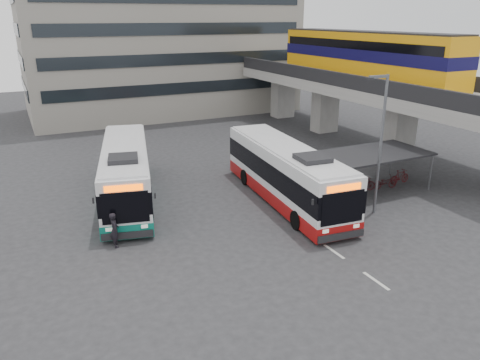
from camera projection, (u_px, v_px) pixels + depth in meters
name	position (u px, v px, depth m)	size (l,w,h in m)	color
ground	(259.00, 237.00, 24.28)	(120.00, 120.00, 0.00)	#28282B
viaduct	(366.00, 73.00, 39.91)	(8.00, 32.00, 9.68)	gray
bike_shelter	(354.00, 172.00, 29.86)	(10.00, 4.00, 2.54)	#595B60
office_block	(157.00, 1.00, 53.13)	(30.00, 15.00, 25.00)	gray
road_markings	(334.00, 251.00, 22.78)	(0.15, 7.60, 0.01)	beige
bus_main	(286.00, 174.00, 28.56)	(3.93, 12.87, 3.75)	white
bus_teal	(126.00, 173.00, 28.81)	(5.50, 12.70, 3.67)	white
pedestrian	(115.00, 230.00, 23.00)	(0.66, 0.43, 1.80)	black
lamp_post	(380.00, 137.00, 25.77)	(1.40, 0.24, 7.94)	#595B60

